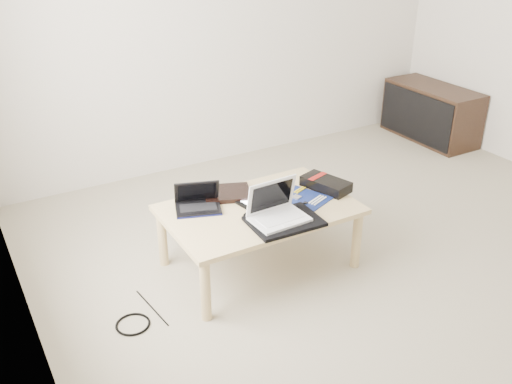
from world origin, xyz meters
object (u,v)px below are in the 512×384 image
media_cabinet (431,113)px  coffee_table (259,215)px  netbook (198,203)px  gpu_box (326,184)px  white_laptop (277,211)px

media_cabinet → coffee_table: bearing=-157.0°
netbook → gpu_box: netbook is taller
netbook → white_laptop: bearing=-48.3°
coffee_table → media_cabinet: bearing=23.0°
coffee_table → media_cabinet: size_ratio=1.22×
media_cabinet → netbook: bearing=-162.4°
gpu_box → media_cabinet: bearing=27.7°
coffee_table → media_cabinet: 2.68m
white_laptop → gpu_box: bearing=22.1°
coffee_table → netbook: netbook is taller
coffee_table → gpu_box: (0.48, 0.01, 0.08)m
media_cabinet → white_laptop: 2.77m
coffee_table → white_laptop: 0.22m
media_cabinet → white_laptop: (-2.47, -1.24, 0.22)m
media_cabinet → netbook: 2.92m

